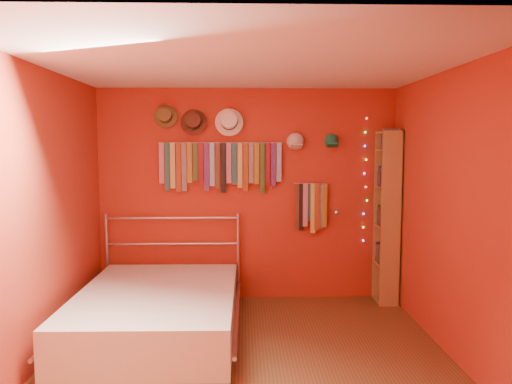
{
  "coord_description": "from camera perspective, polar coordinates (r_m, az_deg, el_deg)",
  "views": [
    {
      "loc": [
        -0.05,
        -4.14,
        1.85
      ],
      "look_at": [
        0.08,
        0.9,
        1.36
      ],
      "focal_mm": 35.0,
      "sensor_mm": 36.0,
      "label": 1
    }
  ],
  "objects": [
    {
      "name": "ground",
      "position": [
        4.53,
        -0.76,
        -18.57
      ],
      "size": [
        3.5,
        3.5,
        0.0
      ],
      "primitive_type": "plane",
      "color": "brown",
      "rests_on": "ground"
    },
    {
      "name": "back_wall",
      "position": [
        5.92,
        -0.99,
        -0.32
      ],
      "size": [
        3.5,
        0.02,
        2.5
      ],
      "primitive_type": "cube",
      "color": "maroon",
      "rests_on": "ground"
    },
    {
      "name": "ceiling",
      "position": [
        4.19,
        -0.8,
        14.43
      ],
      "size": [
        3.5,
        3.5,
        0.02
      ],
      "primitive_type": "cube",
      "color": "white",
      "rests_on": "back_wall"
    },
    {
      "name": "fedora_brown",
      "position": [
        5.83,
        -7.17,
        8.02
      ],
      "size": [
        0.3,
        0.16,
        0.3
      ],
      "rotation": [
        1.36,
        0.0,
        0.0
      ],
      "color": "#4E291C",
      "rests_on": "back_wall"
    },
    {
      "name": "left_wall",
      "position": [
        4.52,
        -23.61,
        -2.59
      ],
      "size": [
        0.02,
        3.5,
        2.5
      ],
      "primitive_type": "cube",
      "color": "maroon",
      "rests_on": "ground"
    },
    {
      "name": "bed",
      "position": [
        5.04,
        -11.2,
        -13.24
      ],
      "size": [
        1.59,
        2.17,
        1.04
      ],
      "rotation": [
        0.0,
        0.0,
        -0.01
      ],
      "color": "#B6B6BB",
      "rests_on": "ground"
    },
    {
      "name": "cap_white",
      "position": [
        5.87,
        4.53,
        5.77
      ],
      "size": [
        0.19,
        0.24,
        0.19
      ],
      "color": "silver",
      "rests_on": "back_wall"
    },
    {
      "name": "fedora_olive",
      "position": [
        5.87,
        -10.35,
        8.58
      ],
      "size": [
        0.27,
        0.15,
        0.27
      ],
      "rotation": [
        1.36,
        0.0,
        0.0
      ],
      "color": "brown",
      "rests_on": "back_wall"
    },
    {
      "name": "small_tie_rack",
      "position": [
        5.92,
        6.32,
        -1.52
      ],
      "size": [
        0.4,
        0.03,
        0.59
      ],
      "color": "#B6B6BB",
      "rests_on": "back_wall"
    },
    {
      "name": "fairy_lights",
      "position": [
        6.04,
        12.35,
        1.33
      ],
      "size": [
        0.06,
        0.02,
        1.48
      ],
      "color": "#FF3333",
      "rests_on": "back_wall"
    },
    {
      "name": "right_wall",
      "position": [
        4.55,
        21.84,
        -2.46
      ],
      "size": [
        0.02,
        3.5,
        2.5
      ],
      "primitive_type": "cube",
      "color": "maroon",
      "rests_on": "ground"
    },
    {
      "name": "reading_lamp",
      "position": [
        5.83,
        9.13,
        -2.29
      ],
      "size": [
        0.06,
        0.27,
        0.08
      ],
      "color": "#B6B6BB",
      "rests_on": "back_wall"
    },
    {
      "name": "tie_rack",
      "position": [
        5.84,
        -4.13,
        3.21
      ],
      "size": [
        1.45,
        0.03,
        0.59
      ],
      "color": "#B6B6BB",
      "rests_on": "back_wall"
    },
    {
      "name": "bookshelf",
      "position": [
        5.98,
        15.14,
        -2.69
      ],
      "size": [
        0.25,
        0.34,
        2.0
      ],
      "color": "#A9884C",
      "rests_on": "ground"
    },
    {
      "name": "fedora_white",
      "position": [
        5.8,
        -3.1,
        8.08
      ],
      "size": [
        0.33,
        0.18,
        0.32
      ],
      "rotation": [
        1.36,
        0.0,
        0.0
      ],
      "color": "white",
      "rests_on": "back_wall"
    },
    {
      "name": "cap_green",
      "position": [
        5.93,
        8.61,
        5.8
      ],
      "size": [
        0.17,
        0.22,
        0.17
      ],
      "color": "#1B7D58",
      "rests_on": "back_wall"
    }
  ]
}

